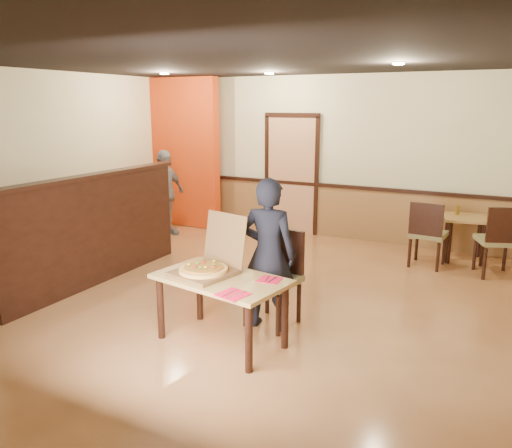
% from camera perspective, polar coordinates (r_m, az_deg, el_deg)
% --- Properties ---
extents(floor, '(7.00, 7.00, 0.00)m').
position_cam_1_polar(floor, '(6.02, -2.15, -9.01)').
color(floor, '#BB7B49').
rests_on(floor, ground).
extents(ceiling, '(7.00, 7.00, 0.00)m').
position_cam_1_polar(ceiling, '(5.58, -2.41, 18.60)').
color(ceiling, black).
rests_on(ceiling, wall_back).
extents(wall_back, '(7.00, 0.00, 7.00)m').
position_cam_1_polar(wall_back, '(8.82, 9.04, 7.47)').
color(wall_back, '#F2EEBD').
rests_on(wall_back, floor).
extents(wall_left, '(0.00, 7.00, 7.00)m').
position_cam_1_polar(wall_left, '(7.95, -24.97, 5.72)').
color(wall_left, '#F2EEBD').
rests_on(wall_left, floor).
extents(wainscot_back, '(7.00, 0.04, 0.90)m').
position_cam_1_polar(wainscot_back, '(8.94, 8.76, 1.39)').
color(wainscot_back, olive).
rests_on(wainscot_back, floor).
extents(chair_rail_back, '(7.00, 0.06, 0.06)m').
position_cam_1_polar(chair_rail_back, '(8.84, 8.82, 4.35)').
color(chair_rail_back, black).
rests_on(chair_rail_back, wall_back).
extents(back_door, '(0.90, 0.06, 2.10)m').
position_cam_1_polar(back_door, '(9.11, 4.08, 5.57)').
color(back_door, tan).
rests_on(back_door, wall_back).
extents(booth_partition, '(0.20, 3.10, 1.44)m').
position_cam_1_polar(booth_partition, '(6.81, -17.90, -0.46)').
color(booth_partition, black).
rests_on(booth_partition, floor).
extents(red_accent_panel, '(1.60, 0.20, 2.78)m').
position_cam_1_polar(red_accent_panel, '(9.70, -8.59, 8.02)').
color(red_accent_panel, red).
rests_on(red_accent_panel, floor).
extents(spot_a, '(0.14, 0.14, 0.02)m').
position_cam_1_polar(spot_a, '(8.35, -10.42, 16.57)').
color(spot_a, '#FEF5B2').
rests_on(spot_a, ceiling).
extents(spot_b, '(0.14, 0.14, 0.02)m').
position_cam_1_polar(spot_b, '(8.16, 1.52, 16.85)').
color(spot_b, '#FEF5B2').
rests_on(spot_b, ceiling).
extents(spot_c, '(0.14, 0.14, 0.02)m').
position_cam_1_polar(spot_c, '(6.50, 15.97, 17.22)').
color(spot_c, '#FEF5B2').
rests_on(spot_c, ceiling).
extents(main_table, '(1.38, 0.93, 0.68)m').
position_cam_1_polar(main_table, '(4.88, -4.02, -7.27)').
color(main_table, tan).
rests_on(main_table, floor).
extents(diner_chair, '(0.57, 0.57, 1.01)m').
position_cam_1_polar(diner_chair, '(5.34, 2.35, -5.64)').
color(diner_chair, olive).
rests_on(diner_chair, floor).
extents(side_chair_left, '(0.52, 0.52, 0.97)m').
position_cam_1_polar(side_chair_left, '(7.55, 19.00, -0.84)').
color(side_chair_left, olive).
rests_on(side_chair_left, floor).
extents(side_chair_right, '(0.64, 0.64, 1.00)m').
position_cam_1_polar(side_chair_right, '(7.48, 26.07, -1.48)').
color(side_chair_right, olive).
rests_on(side_chair_right, floor).
extents(side_table, '(0.73, 0.73, 0.67)m').
position_cam_1_polar(side_table, '(8.11, 22.82, -0.38)').
color(side_table, tan).
rests_on(side_table, floor).
extents(diner, '(0.63, 0.46, 1.60)m').
position_cam_1_polar(diner, '(5.15, 1.42, -3.49)').
color(diner, black).
rests_on(diner, floor).
extents(passerby, '(0.52, 0.95, 1.53)m').
position_cam_1_polar(passerby, '(9.03, -10.46, 3.49)').
color(passerby, gray).
rests_on(passerby, floor).
extents(pizza_box, '(0.65, 0.73, 0.56)m').
position_cam_1_polar(pizza_box, '(4.93, -5.56, -4.86)').
color(pizza_box, brown).
rests_on(pizza_box, main_table).
extents(pizza, '(0.53, 0.53, 0.03)m').
position_cam_1_polar(pizza, '(4.90, -6.03, -5.20)').
color(pizza, '#F1B157').
rests_on(pizza, pizza_box).
extents(napkin_near, '(0.30, 0.30, 0.01)m').
position_cam_1_polar(napkin_near, '(4.41, -2.66, -8.03)').
color(napkin_near, red).
rests_on(napkin_near, main_table).
extents(napkin_far, '(0.22, 0.22, 0.01)m').
position_cam_1_polar(napkin_far, '(4.76, 1.56, -6.37)').
color(napkin_far, red).
rests_on(napkin_far, main_table).
extents(condiment, '(0.05, 0.05, 0.14)m').
position_cam_1_polar(condiment, '(8.17, 22.02, 1.50)').
color(condiment, '#836017').
rests_on(condiment, side_table).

